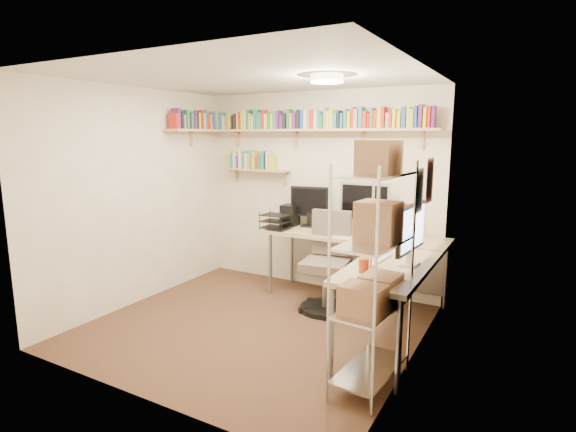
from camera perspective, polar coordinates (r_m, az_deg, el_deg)
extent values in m
plane|color=#4A311F|center=(4.83, -4.34, -13.74)|extent=(3.20, 3.20, 0.00)
cube|color=beige|center=(5.77, 3.72, 3.15)|extent=(3.20, 0.04, 2.50)
cube|color=beige|center=(5.51, -18.58, 2.30)|extent=(0.04, 3.00, 2.50)
cube|color=beige|center=(3.84, 15.81, -0.82)|extent=(0.04, 3.00, 2.50)
cube|color=beige|center=(3.35, -18.89, -2.57)|extent=(3.20, 0.04, 2.50)
cube|color=silver|center=(4.44, -4.79, 17.19)|extent=(3.20, 3.00, 0.04)
cube|color=white|center=(4.33, 17.57, 4.33)|extent=(0.01, 0.30, 0.42)
cube|color=silver|center=(3.94, 16.35, 3.13)|extent=(0.01, 0.28, 0.38)
cylinder|color=#FFEAC6|center=(4.28, 4.97, 16.92)|extent=(0.30, 0.30, 0.06)
cube|color=tan|center=(5.61, 3.25, 10.84)|extent=(3.05, 0.25, 0.03)
cube|color=tan|center=(6.06, -11.46, 10.61)|extent=(0.25, 1.00, 0.03)
cube|color=tan|center=(6.07, -3.98, 5.87)|extent=(0.95, 0.20, 0.02)
cube|color=tan|center=(6.28, -6.55, 10.09)|extent=(0.03, 0.20, 0.20)
cube|color=tan|center=(5.80, 0.82, 10.15)|extent=(0.03, 0.20, 0.20)
cube|color=tan|center=(5.44, 9.34, 10.01)|extent=(0.03, 0.20, 0.20)
cube|color=tan|center=(5.24, 16.66, 9.71)|extent=(0.03, 0.20, 0.20)
cube|color=gray|center=(6.39, -8.93, 11.67)|extent=(0.02, 0.15, 0.20)
cube|color=gold|center=(6.37, -8.67, 11.93)|extent=(0.02, 0.15, 0.25)
cube|color=teal|center=(6.34, -8.33, 11.84)|extent=(0.04, 0.12, 0.23)
cube|color=beige|center=(6.31, -7.94, 11.65)|extent=(0.04, 0.12, 0.18)
cube|color=gray|center=(6.27, -7.52, 11.65)|extent=(0.04, 0.12, 0.18)
cube|color=gold|center=(6.24, -7.13, 11.76)|extent=(0.04, 0.15, 0.20)
cube|color=black|center=(6.22, -6.79, 11.69)|extent=(0.02, 0.14, 0.18)
cube|color=black|center=(6.19, -6.46, 11.82)|extent=(0.04, 0.15, 0.20)
cube|color=gold|center=(6.17, -6.11, 11.87)|extent=(0.03, 0.14, 0.21)
cube|color=red|center=(6.15, -5.88, 11.92)|extent=(0.02, 0.14, 0.22)
cube|color=gold|center=(6.12, -5.54, 11.96)|extent=(0.04, 0.12, 0.23)
cube|color=beige|center=(6.10, -5.17, 12.01)|extent=(0.03, 0.14, 0.23)
cube|color=#267443|center=(6.08, -4.88, 12.09)|extent=(0.04, 0.13, 0.25)
cube|color=gold|center=(6.06, -4.57, 11.88)|extent=(0.02, 0.15, 0.20)
cube|color=beige|center=(6.04, -4.28, 11.76)|extent=(0.02, 0.13, 0.18)
cube|color=teal|center=(6.02, -4.02, 12.12)|extent=(0.03, 0.14, 0.25)
cube|color=#267443|center=(6.00, -3.72, 12.13)|extent=(0.04, 0.11, 0.25)
cube|color=teal|center=(5.97, -3.35, 11.97)|extent=(0.04, 0.13, 0.21)
cube|color=red|center=(5.95, -2.98, 12.12)|extent=(0.04, 0.11, 0.24)
cube|color=gold|center=(5.92, -2.52, 11.91)|extent=(0.04, 0.15, 0.19)
cube|color=#267443|center=(5.90, -2.16, 11.99)|extent=(0.03, 0.13, 0.21)
cube|color=gold|center=(5.88, -1.85, 11.94)|extent=(0.03, 0.12, 0.20)
cube|color=teal|center=(5.86, -1.43, 12.05)|extent=(0.04, 0.13, 0.22)
cube|color=#5F1E72|center=(5.84, -1.06, 12.12)|extent=(0.03, 0.13, 0.23)
cube|color=#5F1E72|center=(5.81, -0.65, 11.84)|extent=(0.04, 0.12, 0.17)
cube|color=black|center=(5.79, -0.24, 11.92)|extent=(0.04, 0.14, 0.19)
cube|color=#267443|center=(5.76, 0.25, 12.20)|extent=(0.04, 0.12, 0.24)
cube|color=gold|center=(5.74, 0.59, 11.96)|extent=(0.03, 0.11, 0.19)
cube|color=#5F1E72|center=(5.72, 1.02, 12.00)|extent=(0.04, 0.12, 0.20)
cube|color=black|center=(5.70, 1.50, 12.15)|extent=(0.04, 0.13, 0.23)
cube|color=#2049A5|center=(5.67, 1.98, 12.16)|extent=(0.04, 0.12, 0.23)
cube|color=beige|center=(5.65, 2.49, 12.15)|extent=(0.04, 0.15, 0.23)
cube|color=gray|center=(5.63, 2.89, 12.13)|extent=(0.02, 0.13, 0.22)
cube|color=red|center=(5.61, 3.25, 12.17)|extent=(0.04, 0.11, 0.23)
cube|color=beige|center=(5.59, 3.73, 12.11)|extent=(0.04, 0.13, 0.22)
cube|color=teal|center=(5.57, 4.20, 12.01)|extent=(0.03, 0.15, 0.20)
cube|color=#267443|center=(5.55, 4.51, 11.88)|extent=(0.03, 0.13, 0.17)
cube|color=gray|center=(5.54, 4.85, 12.27)|extent=(0.03, 0.11, 0.25)
cube|color=gold|center=(5.52, 5.23, 12.05)|extent=(0.04, 0.12, 0.21)
cube|color=gold|center=(5.51, 5.66, 12.15)|extent=(0.04, 0.11, 0.23)
cube|color=teal|center=(5.49, 6.19, 11.92)|extent=(0.04, 0.15, 0.18)
cube|color=black|center=(5.47, 6.59, 12.07)|extent=(0.03, 0.12, 0.21)
cube|color=teal|center=(5.45, 6.98, 11.90)|extent=(0.03, 0.12, 0.18)
cube|color=teal|center=(5.44, 7.44, 12.13)|extent=(0.03, 0.12, 0.22)
cube|color=gold|center=(5.42, 7.89, 12.00)|extent=(0.04, 0.11, 0.20)
cube|color=red|center=(5.41, 8.36, 12.24)|extent=(0.03, 0.11, 0.25)
cube|color=gray|center=(5.39, 8.76, 12.11)|extent=(0.04, 0.12, 0.22)
cube|color=teal|center=(5.37, 9.33, 12.24)|extent=(0.04, 0.12, 0.25)
cube|color=red|center=(5.35, 9.90, 11.93)|extent=(0.04, 0.14, 0.19)
cube|color=red|center=(5.34, 10.29, 11.82)|extent=(0.02, 0.11, 0.17)
cube|color=#267443|center=(5.33, 10.71, 12.10)|extent=(0.03, 0.13, 0.23)
cube|color=red|center=(5.31, 11.13, 11.95)|extent=(0.04, 0.13, 0.20)
cube|color=gold|center=(5.30, 11.59, 11.96)|extent=(0.04, 0.11, 0.21)
cube|color=red|center=(5.29, 12.08, 12.14)|extent=(0.04, 0.14, 0.24)
cube|color=gray|center=(5.27, 12.61, 11.75)|extent=(0.04, 0.11, 0.17)
cube|color=red|center=(5.26, 13.02, 11.84)|extent=(0.03, 0.12, 0.19)
cube|color=gold|center=(5.25, 13.49, 11.89)|extent=(0.03, 0.15, 0.20)
cube|color=gold|center=(5.24, 14.02, 11.78)|extent=(0.04, 0.13, 0.19)
cube|color=#2049A5|center=(5.22, 14.61, 12.00)|extent=(0.04, 0.14, 0.23)
cube|color=gold|center=(5.21, 15.12, 11.98)|extent=(0.03, 0.11, 0.23)
cube|color=gold|center=(5.20, 15.56, 11.84)|extent=(0.04, 0.13, 0.21)
cube|color=#2049A5|center=(5.19, 16.05, 12.00)|extent=(0.03, 0.15, 0.24)
cube|color=#5F1E72|center=(5.18, 16.57, 12.04)|extent=(0.04, 0.14, 0.25)
cube|color=gold|center=(5.17, 17.08, 11.86)|extent=(0.04, 0.12, 0.22)
cube|color=red|center=(5.16, 17.60, 11.86)|extent=(0.03, 0.15, 0.22)
cube|color=#5F1E72|center=(5.15, 18.01, 11.88)|extent=(0.04, 0.11, 0.23)
cube|color=red|center=(5.74, -14.33, 11.62)|extent=(0.13, 0.04, 0.19)
cube|color=#5F1E72|center=(5.78, -14.03, 11.92)|extent=(0.12, 0.04, 0.25)
cube|color=black|center=(5.81, -13.66, 11.71)|extent=(0.12, 0.03, 0.21)
cube|color=gray|center=(5.84, -13.37, 11.55)|extent=(0.13, 0.03, 0.17)
cube|color=#267443|center=(5.88, -13.08, 11.85)|extent=(0.15, 0.04, 0.23)
cube|color=black|center=(5.91, -12.75, 11.57)|extent=(0.12, 0.03, 0.17)
cube|color=#267443|center=(5.95, -12.43, 11.77)|extent=(0.12, 0.04, 0.22)
cube|color=#5F1E72|center=(5.99, -12.13, 11.79)|extent=(0.14, 0.03, 0.22)
cube|color=black|center=(6.02, -11.88, 11.73)|extent=(0.14, 0.04, 0.21)
cube|color=gold|center=(6.05, -11.57, 11.73)|extent=(0.13, 0.03, 0.21)
cube|color=red|center=(6.09, -11.26, 11.89)|extent=(0.15, 0.04, 0.24)
cube|color=beige|center=(6.13, -10.97, 11.72)|extent=(0.12, 0.04, 0.21)
cube|color=teal|center=(6.16, -10.71, 11.93)|extent=(0.12, 0.03, 0.25)
cube|color=red|center=(6.19, -10.46, 11.71)|extent=(0.13, 0.04, 0.20)
cube|color=gold|center=(6.23, -10.17, 11.68)|extent=(0.13, 0.03, 0.19)
cube|color=#2049A5|center=(6.26, -9.92, 11.76)|extent=(0.15, 0.04, 0.21)
cube|color=teal|center=(6.29, -9.69, 11.61)|extent=(0.13, 0.03, 0.18)
cube|color=gray|center=(6.33, -9.47, 11.86)|extent=(0.14, 0.04, 0.24)
cube|color=#267443|center=(6.36, -9.22, 11.64)|extent=(0.11, 0.03, 0.19)
cube|color=#267443|center=(6.39, -9.03, 11.89)|extent=(0.12, 0.02, 0.24)
cube|color=gold|center=(6.29, -7.20, 7.17)|extent=(0.03, 0.14, 0.24)
cube|color=teal|center=(6.27, -6.90, 6.95)|extent=(0.04, 0.14, 0.19)
cube|color=beige|center=(6.24, -6.54, 7.11)|extent=(0.04, 0.13, 0.23)
cube|color=#5F1E72|center=(6.22, -6.20, 6.85)|extent=(0.04, 0.11, 0.17)
cube|color=beige|center=(6.19, -5.80, 7.19)|extent=(0.04, 0.14, 0.25)
cube|color=#267443|center=(6.16, -5.42, 7.09)|extent=(0.04, 0.11, 0.23)
cube|color=beige|center=(6.14, -5.09, 7.00)|extent=(0.04, 0.13, 0.21)
cube|color=gold|center=(6.11, -4.75, 7.01)|extent=(0.03, 0.11, 0.21)
cube|color=teal|center=(6.09, -4.44, 7.15)|extent=(0.04, 0.14, 0.24)
cube|color=gold|center=(6.06, -4.10, 7.10)|extent=(0.04, 0.14, 0.24)
cube|color=red|center=(6.04, -3.75, 6.79)|extent=(0.03, 0.12, 0.17)
cube|color=#267443|center=(6.02, -3.38, 6.86)|extent=(0.04, 0.14, 0.19)
cube|color=teal|center=(5.99, -2.98, 7.10)|extent=(0.04, 0.13, 0.24)
cube|color=black|center=(5.97, -2.64, 6.94)|extent=(0.03, 0.12, 0.21)
cube|color=beige|center=(5.95, -2.36, 7.06)|extent=(0.03, 0.15, 0.23)
cube|color=gold|center=(5.93, -2.00, 6.90)|extent=(0.04, 0.13, 0.20)
cube|color=#D0B287|center=(5.30, 8.53, -2.54)|extent=(2.10, 0.66, 0.04)
cube|color=#D0B287|center=(4.14, 12.87, -6.35)|extent=(0.66, 1.44, 0.04)
cylinder|color=gray|center=(5.59, -2.26, -6.12)|extent=(0.04, 0.04, 0.77)
cylinder|color=gray|center=(6.05, 0.47, -4.83)|extent=(0.04, 0.04, 0.77)
cylinder|color=gray|center=(5.42, 19.44, -7.21)|extent=(0.04, 0.04, 0.77)
cylinder|color=gray|center=(3.78, 5.52, -14.40)|extent=(0.04, 0.04, 0.77)
cylinder|color=gray|center=(3.62, 13.89, -15.84)|extent=(0.04, 0.04, 0.77)
cube|color=gray|center=(5.65, 9.47, -5.47)|extent=(1.99, 0.02, 0.61)
cube|color=silver|center=(5.34, 9.70, 1.74)|extent=(0.61, 0.03, 0.46)
cube|color=black|center=(5.32, 9.62, 1.71)|extent=(0.55, 0.00, 0.40)
cube|color=black|center=(5.62, 2.76, 1.84)|extent=(0.49, 0.03, 0.38)
cube|color=black|center=(4.07, 15.38, -1.45)|extent=(0.03, 0.64, 0.42)
cube|color=white|center=(4.07, 15.08, -1.42)|extent=(0.00, 0.58, 0.36)
cube|color=white|center=(5.10, 8.34, -2.71)|extent=(0.46, 0.14, 0.02)
cube|color=white|center=(4.23, 10.93, -5.49)|extent=(0.14, 0.44, 0.02)
cylinder|color=#A82B0E|center=(5.14, 14.34, -2.79)|extent=(0.11, 0.11, 0.02)
cylinder|color=#A82B0E|center=(5.10, 14.42, -0.98)|extent=(0.03, 0.03, 0.31)
cone|color=#A82B0E|center=(5.07, 14.51, 0.99)|extent=(0.13, 0.13, 0.10)
sphere|color=#FFBF72|center=(5.08, 14.49, 0.62)|extent=(0.06, 0.06, 0.06)
cube|color=black|center=(5.73, 0.26, 0.10)|extent=(0.20, 0.20, 0.27)
cube|color=black|center=(5.51, -1.58, -0.54)|extent=(0.33, 0.27, 0.22)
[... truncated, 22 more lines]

